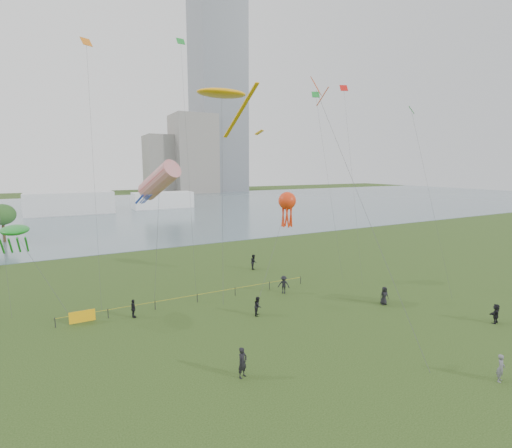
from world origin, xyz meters
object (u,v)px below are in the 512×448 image
fence (131,308)px  kite_octopus (287,202)px  kite_flyer (501,368)px  kite_stingray (222,94)px

fence → kite_octopus: (17.19, 1.51, 8.51)m
fence → kite_flyer: kite_flyer is taller
kite_stingray → kite_octopus: kite_stingray is taller
kite_flyer → kite_octopus: kite_octopus is taller
kite_flyer → kite_stingray: 32.32m
kite_stingray → kite_octopus: (6.68, -2.07, -11.11)m
kite_flyer → kite_stingray: size_ratio=0.08×
fence → kite_stingray: 22.54m
kite_octopus → kite_flyer: bearing=-104.6°
fence → kite_octopus: size_ratio=2.37×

